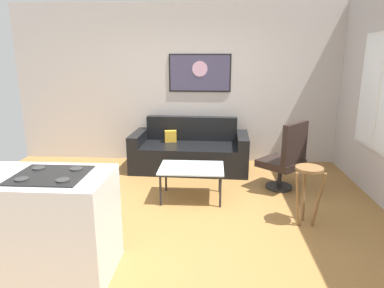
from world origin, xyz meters
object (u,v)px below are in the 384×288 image
object	(u,v)px
couch	(190,152)
bar_stool	(308,181)
coffee_table	(192,170)
wall_painting	(200,73)
armchair	(286,158)

from	to	relation	value
couch	bar_stool	xyz separation A→B (m)	(1.48, -1.91, 0.24)
coffee_table	wall_painting	distance (m)	2.13
couch	bar_stool	size ratio (longest dim) A/B	2.83
coffee_table	armchair	bearing A→B (deg)	16.55
coffee_table	wall_painting	size ratio (longest dim) A/B	0.79
wall_painting	coffee_table	bearing A→B (deg)	-91.06
couch	coffee_table	xyz separation A→B (m)	(0.11, -1.25, 0.12)
couch	wall_painting	world-z (taller)	wall_painting
armchair	bar_stool	size ratio (longest dim) A/B	1.45
armchair	couch	bearing A→B (deg)	149.37
couch	wall_painting	distance (m)	1.42
bar_stool	coffee_table	bearing A→B (deg)	154.49
coffee_table	wall_painting	bearing A→B (deg)	88.94
coffee_table	bar_stool	size ratio (longest dim) A/B	1.23
armchair	bar_stool	bearing A→B (deg)	-88.08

